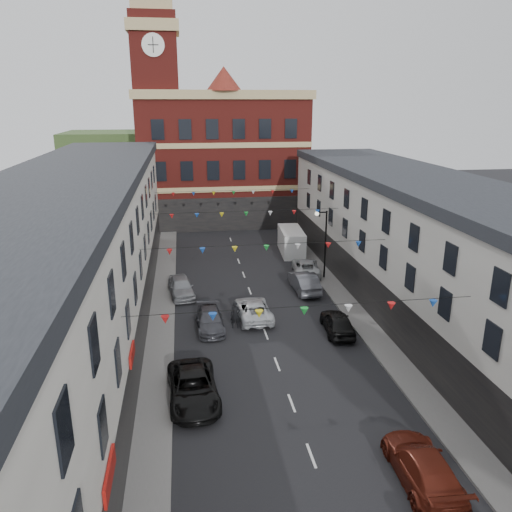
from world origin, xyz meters
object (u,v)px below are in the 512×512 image
street_lamp (323,235)px  car_right_f (306,267)px  car_right_c (423,467)px  moving_car (253,309)px  car_left_e (181,287)px  car_right_d (337,322)px  white_van (291,241)px  car_left_c (193,387)px  car_left_d (210,320)px  car_right_e (304,282)px  pedestrian (235,315)px

street_lamp → car_right_f: bearing=126.8°
car_right_c → car_right_f: 25.61m
car_right_f → moving_car: bearing=63.2°
car_left_e → car_right_d: size_ratio=1.04×
car_right_c → white_van: (1.58, 32.14, 0.49)m
car_left_e → car_left_c: bearing=-95.1°
car_left_d → white_van: (9.20, 16.57, 0.59)m
car_left_d → white_van: bearing=59.6°
car_right_c → car_right_e: car_right_e is taller
street_lamp → car_right_f: 3.67m
car_right_d → moving_car: car_right_d is taller
car_left_d → car_left_e: 6.61m
car_right_d → moving_car: 6.06m
car_right_d → pedestrian: bearing=-10.4°
car_left_c → moving_car: bearing=61.7°
car_left_d → white_van: 18.96m
street_lamp → moving_car: (-7.00, -7.31, -3.22)m
car_right_f → moving_car: moving_car is taller
street_lamp → pedestrian: (-8.44, -8.72, -2.96)m
car_right_d → pedestrian: 6.85m
car_left_e → car_right_c: car_left_e is taller
car_right_c → pedestrian: pedestrian is taller
car_left_e → car_right_d: car_left_e is taller
car_right_e → car_left_e: bearing=-3.3°
moving_car → white_van: bearing=-113.3°
car_left_e → moving_car: size_ratio=0.91×
white_van → pedestrian: bearing=-110.3°
car_right_f → pedestrian: bearing=61.5°
white_van → car_right_d: bearing=-88.8°
car_left_e → white_van: 15.11m
moving_car → car_left_c: bearing=63.3°
car_right_e → moving_car: (-4.82, -4.66, -0.11)m
pedestrian → car_right_e: bearing=46.0°
pedestrian → car_left_d: bearing=177.8°
car_right_e → white_van: white_van is taller
car_left_d → moving_car: moving_car is taller
car_left_e → car_right_e: bearing=-9.5°
car_right_e → moving_car: size_ratio=0.98×
car_left_c → pedestrian: size_ratio=2.85×
car_left_e → car_right_f: bearing=11.2°
car_right_c → pedestrian: size_ratio=2.71×
car_right_c → car_right_e: (0.35, 21.51, 0.05)m
car_right_e → car_right_f: 4.21m
car_left_d → car_right_c: 17.33m
street_lamp → pedestrian: street_lamp is taller
car_right_c → white_van: bearing=-90.4°
car_left_c → moving_car: (4.50, 9.68, -0.06)m
street_lamp → car_left_c: size_ratio=1.12×
moving_car → pedestrian: 2.03m
car_left_c → car_right_f: 21.15m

